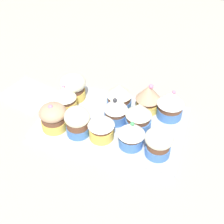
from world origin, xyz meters
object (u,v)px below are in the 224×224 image
at_px(cupcake_1, 77,121).
at_px(cupcake_8, 73,87).
at_px(cupcake_5, 65,98).
at_px(cupcake_3, 131,134).
at_px(cupcake_4, 159,143).
at_px(baking_tray, 112,123).
at_px(cupcake_7, 138,116).
at_px(cupcake_0, 53,117).
at_px(napkin, 29,94).
at_px(cupcake_2, 101,125).
at_px(cupcake_11, 171,104).
at_px(cupcake_10, 148,97).
at_px(cupcake_6, 116,109).
at_px(cupcake_9, 118,96).

xyz_separation_m(cupcake_1, cupcake_8, (-0.06, 0.12, -0.00)).
bearing_deg(cupcake_8, cupcake_5, -88.91).
xyz_separation_m(cupcake_1, cupcake_3, (0.12, 0.00, -0.00)).
relative_size(cupcake_3, cupcake_4, 1.04).
height_order(baking_tray, cupcake_7, cupcake_7).
xyz_separation_m(cupcake_0, cupcake_1, (0.06, -0.00, 0.00)).
distance_m(cupcake_8, napkin, 0.14).
bearing_deg(cupcake_2, cupcake_7, 38.41).
height_order(baking_tray, cupcake_3, cupcake_3).
bearing_deg(cupcake_7, cupcake_11, 46.50).
height_order(baking_tray, cupcake_0, cupcake_0).
bearing_deg(cupcake_3, napkin, 162.89).
relative_size(baking_tray, cupcake_3, 4.96).
height_order(cupcake_0, cupcake_2, same).
distance_m(cupcake_5, cupcake_7, 0.19).
distance_m(cupcake_4, cupcake_10, 0.15).
bearing_deg(cupcake_10, cupcake_5, -161.80).
relative_size(cupcake_1, napkin, 0.54).
height_order(baking_tray, cupcake_1, cupcake_1).
relative_size(cupcake_2, cupcake_5, 0.98).
height_order(cupcake_4, cupcake_6, cupcake_6).
distance_m(cupcake_9, napkin, 0.25).
height_order(cupcake_6, cupcake_9, cupcake_6).
bearing_deg(cupcake_8, cupcake_10, 3.89).
distance_m(cupcake_1, cupcake_7, 0.14).
bearing_deg(cupcake_3, cupcake_10, 87.54).
distance_m(cupcake_7, napkin, 0.32).
relative_size(baking_tray, cupcake_5, 4.83).
bearing_deg(cupcake_4, cupcake_2, 176.18).
xyz_separation_m(cupcake_7, napkin, (-0.32, 0.04, -0.04)).
xyz_separation_m(cupcake_4, cupcake_8, (-0.25, 0.12, -0.00)).
height_order(cupcake_4, cupcake_10, cupcake_10).
bearing_deg(cupcake_0, cupcake_3, 1.09).
relative_size(cupcake_4, cupcake_8, 0.99).
bearing_deg(cupcake_4, cupcake_3, 173.47).
xyz_separation_m(cupcake_0, cupcake_11, (0.25, 0.13, 0.01)).
bearing_deg(cupcake_3, cupcake_2, 178.55).
xyz_separation_m(cupcake_4, cupcake_6, (-0.12, 0.07, 0.00)).
xyz_separation_m(baking_tray, cupcake_9, (-0.00, 0.06, 0.04)).
relative_size(cupcake_2, cupcake_8, 1.04).
bearing_deg(cupcake_6, cupcake_8, 159.56).
xyz_separation_m(cupcake_2, cupcake_3, (0.07, -0.00, -0.00)).
height_order(cupcake_0, cupcake_3, same).
bearing_deg(cupcake_2, cupcake_10, 59.17).
xyz_separation_m(cupcake_4, cupcake_5, (-0.25, 0.07, -0.00)).
relative_size(cupcake_5, cupcake_10, 0.91).
bearing_deg(cupcake_4, cupcake_10, 112.37).
relative_size(cupcake_11, napkin, 0.57).
bearing_deg(cupcake_7, cupcake_6, 171.47).
bearing_deg(cupcake_6, cupcake_10, 44.87).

